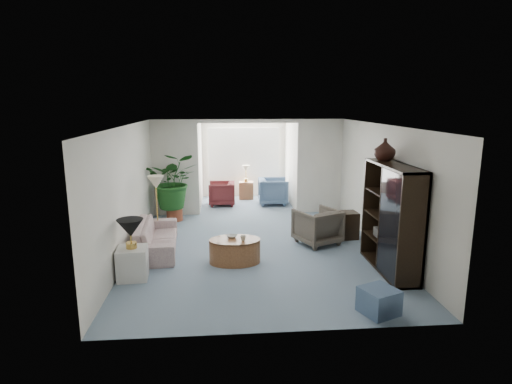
{
  "coord_description": "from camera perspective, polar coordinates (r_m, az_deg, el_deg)",
  "views": [
    {
      "loc": [
        -0.71,
        -7.94,
        2.93
      ],
      "look_at": [
        0.0,
        0.6,
        1.1
      ],
      "focal_mm": 29.63,
      "sensor_mm": 36.0,
      "label": 1
    }
  ],
  "objects": [
    {
      "name": "coffee_cup",
      "position": [
        7.74,
        -1.76,
        -6.27
      ],
      "size": [
        0.13,
        0.13,
        0.1
      ],
      "primitive_type": "imported",
      "rotation": [
        0.0,
        0.0,
        -0.25
      ],
      "color": "beige",
      "rests_on": "coffee_table"
    },
    {
      "name": "sunroom_table",
      "position": [
        13.01,
        -1.35,
        0.24
      ],
      "size": [
        0.45,
        0.35,
        0.53
      ],
      "primitive_type": "cube",
      "rotation": [
        0.0,
        0.0,
        -0.03
      ],
      "color": "#996237",
      "rests_on": "ground"
    },
    {
      "name": "coffee_bowl",
      "position": [
        7.93,
        -3.28,
        -6.01
      ],
      "size": [
        0.24,
        0.24,
        0.05
      ],
      "primitive_type": "imported",
      "rotation": [
        0.0,
        0.0,
        -0.25
      ],
      "color": "silver",
      "rests_on": "coffee_table"
    },
    {
      "name": "floor_lamp",
      "position": [
        9.27,
        -13.37,
        1.29
      ],
      "size": [
        0.36,
        0.36,
        0.28
      ],
      "primitive_type": "cone",
      "color": "#F0E6BF",
      "rests_on": "ground"
    },
    {
      "name": "floor",
      "position": [
        8.49,
        0.34,
        -8.13
      ],
      "size": [
        6.0,
        6.0,
        0.0
      ],
      "primitive_type": "plane",
      "color": "gray",
      "rests_on": "ground"
    },
    {
      "name": "sunroom_floor",
      "position": [
        12.41,
        -1.35,
        -1.6
      ],
      "size": [
        2.6,
        2.6,
        0.0
      ],
      "primitive_type": "plane",
      "color": "gray",
      "rests_on": "ground"
    },
    {
      "name": "window_blinds",
      "position": [
        13.2,
        -1.65,
        5.39
      ],
      "size": [
        2.2,
        0.02,
        1.5
      ],
      "primitive_type": "cube",
      "color": "white"
    },
    {
      "name": "plant_pot",
      "position": [
        10.85,
        -10.93,
        -2.97
      ],
      "size": [
        0.4,
        0.4,
        0.32
      ],
      "primitive_type": "cylinder",
      "color": "brown",
      "rests_on": "ground"
    },
    {
      "name": "cabinet_urn",
      "position": [
        7.98,
        16.99,
        5.52
      ],
      "size": [
        0.38,
        0.38,
        0.4
      ],
      "primitive_type": "imported",
      "color": "black",
      "rests_on": "entertainment_cabinet"
    },
    {
      "name": "wingback_chair",
      "position": [
        8.98,
        8.28,
        -4.6
      ],
      "size": [
        1.08,
        1.09,
        0.75
      ],
      "primitive_type": "imported",
      "rotation": [
        0.0,
        0.0,
        3.58
      ],
      "color": "#60584B",
      "rests_on": "ground"
    },
    {
      "name": "side_table_dark",
      "position": [
        9.46,
        12.0,
        -4.4
      ],
      "size": [
        0.52,
        0.44,
        0.59
      ],
      "primitive_type": "cube",
      "rotation": [
        0.0,
        0.0,
        0.09
      ],
      "color": "black",
      "rests_on": "ground"
    },
    {
      "name": "sunroom_chair_blue",
      "position": [
        12.32,
        2.34,
        0.11
      ],
      "size": [
        0.87,
        0.84,
        0.76
      ],
      "primitive_type": "imported",
      "rotation": [
        0.0,
        0.0,
        1.54
      ],
      "color": "slate",
      "rests_on": "ground"
    },
    {
      "name": "table_lamp",
      "position": [
        7.31,
        -16.6,
        -4.68
      ],
      "size": [
        0.44,
        0.44,
        0.3
      ],
      "primitive_type": "cone",
      "color": "black",
      "rests_on": "end_table"
    },
    {
      "name": "back_pier_left",
      "position": [
        11.13,
        -10.86,
        3.16
      ],
      "size": [
        1.2,
        0.12,
        2.5
      ],
      "primitive_type": "cube",
      "color": "white",
      "rests_on": "ground"
    },
    {
      "name": "end_table",
      "position": [
        7.51,
        -16.32,
        -9.22
      ],
      "size": [
        0.52,
        0.52,
        0.54
      ],
      "primitive_type": "cube",
      "rotation": [
        0.0,
        0.0,
        0.08
      ],
      "color": "silver",
      "rests_on": "ground"
    },
    {
      "name": "back_header",
      "position": [
        10.97,
        -1.06,
        9.55
      ],
      "size": [
        2.6,
        0.12,
        0.1
      ],
      "primitive_type": "cube",
      "color": "white",
      "rests_on": "back_pier_left"
    },
    {
      "name": "house_plant",
      "position": [
        10.66,
        -11.11,
        1.51
      ],
      "size": [
        1.26,
        1.09,
        1.4
      ],
      "primitive_type": "imported",
      "color": "#1B4F1B",
      "rests_on": "plant_pot"
    },
    {
      "name": "sofa",
      "position": [
        8.72,
        -13.3,
        -5.92
      ],
      "size": [
        0.92,
        2.03,
        0.58
      ],
      "primitive_type": "imported",
      "rotation": [
        0.0,
        0.0,
        1.65
      ],
      "color": "beige",
      "rests_on": "ground"
    },
    {
      "name": "framed_picture",
      "position": [
        8.55,
        17.11,
        3.25
      ],
      "size": [
        0.04,
        0.5,
        0.4
      ],
      "primitive_type": "cube",
      "color": "#B3AB8F"
    },
    {
      "name": "back_pier_right",
      "position": [
        11.37,
        8.58,
        3.42
      ],
      "size": [
        1.2,
        0.12,
        2.5
      ],
      "primitive_type": "cube",
      "color": "white",
      "rests_on": "ground"
    },
    {
      "name": "sunroom_chair_maroon",
      "position": [
        12.24,
        -4.65,
        -0.2
      ],
      "size": [
        0.77,
        0.75,
        0.68
      ],
      "primitive_type": "imported",
      "rotation": [
        0.0,
        0.0,
        -1.6
      ],
      "color": "maroon",
      "rests_on": "ground"
    },
    {
      "name": "window_pane",
      "position": [
        13.23,
        -1.66,
        5.41
      ],
      "size": [
        2.2,
        0.02,
        1.5
      ],
      "primitive_type": "cube",
      "color": "white"
    },
    {
      "name": "coffee_table",
      "position": [
        7.92,
        -2.88,
        -7.94
      ],
      "size": [
        1.15,
        1.15,
        0.45
      ],
      "primitive_type": "cylinder",
      "rotation": [
        0.0,
        0.0,
        -0.25
      ],
      "color": "#996237",
      "rests_on": "ground"
    },
    {
      "name": "shelf_clutter",
      "position": [
        7.59,
        17.92,
        -4.92
      ],
      "size": [
        0.3,
        0.92,
        0.61
      ],
      "color": "#3C3936",
      "rests_on": "entertainment_cabinet"
    },
    {
      "name": "ottoman",
      "position": [
        6.38,
        16.25,
        -13.94
      ],
      "size": [
        0.6,
        0.6,
        0.37
      ],
      "primitive_type": "cube",
      "rotation": [
        0.0,
        0.0,
        0.39
      ],
      "color": "slate",
      "rests_on": "ground"
    },
    {
      "name": "entertainment_cabinet",
      "position": [
        7.73,
        17.83,
        -3.41
      ],
      "size": [
        0.45,
        1.7,
        1.89
      ],
      "primitive_type": "cube",
      "color": "black",
      "rests_on": "ground"
    }
  ]
}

